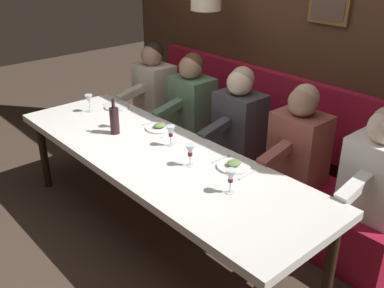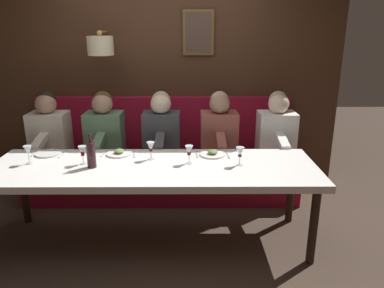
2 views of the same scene
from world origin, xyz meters
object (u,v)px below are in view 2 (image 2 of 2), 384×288
(diner_farthest, at_px, (49,130))
(wine_glass_1, at_px, (189,151))
(dining_table, at_px, (153,172))
(diner_nearest, at_px, (276,130))
(diner_near, at_px, (219,130))
(diner_middle, at_px, (162,130))
(wine_glass_2, at_px, (240,153))
(wine_bottle, at_px, (91,154))
(diner_far, at_px, (104,130))
(wine_glass_4, at_px, (82,151))
(wine_glass_0, at_px, (151,147))
(wine_glass_3, at_px, (28,151))

(diner_farthest, relative_size, wine_glass_1, 4.82)
(dining_table, xyz_separation_m, diner_nearest, (0.88, -1.27, 0.13))
(diner_near, bearing_deg, diner_middle, 90.00)
(diner_farthest, relative_size, wine_glass_2, 4.82)
(diner_farthest, xyz_separation_m, wine_bottle, (-0.92, -0.69, 0.04))
(diner_far, bearing_deg, dining_table, -145.32)
(diner_farthest, xyz_separation_m, wine_glass_4, (-0.84, -0.60, 0.04))
(diner_farthest, height_order, wine_glass_2, diner_farthest)
(diner_farthest, xyz_separation_m, wine_glass_0, (-0.72, -1.18, 0.04))
(diner_near, distance_m, wine_glass_3, 1.92)
(diner_far, relative_size, wine_glass_2, 4.82)
(wine_glass_0, bearing_deg, diner_middle, -3.46)
(diner_nearest, height_order, wine_bottle, diner_nearest)
(diner_far, xyz_separation_m, wine_glass_2, (-0.88, -1.37, 0.04))
(wine_glass_4, relative_size, wine_bottle, 0.55)
(diner_nearest, bearing_deg, wine_glass_1, 130.89)
(diner_middle, distance_m, wine_glass_2, 1.15)
(diner_farthest, relative_size, wine_glass_0, 4.82)
(diner_farthest, height_order, wine_glass_0, diner_farthest)
(diner_nearest, height_order, wine_glass_2, diner_nearest)
(wine_glass_2, relative_size, wine_glass_3, 1.00)
(wine_glass_1, relative_size, wine_glass_4, 1.00)
(wine_glass_0, height_order, wine_bottle, wine_bottle)
(diner_far, height_order, wine_glass_3, diner_far)
(diner_far, bearing_deg, diner_nearest, -90.00)
(diner_nearest, distance_m, diner_near, 0.63)
(wine_glass_2, bearing_deg, diner_nearest, -30.48)
(diner_far, relative_size, wine_glass_1, 4.82)
(diner_far, bearing_deg, wine_glass_0, -141.20)
(diner_middle, height_order, wine_glass_2, diner_middle)
(diner_far, bearing_deg, wine_glass_3, 149.83)
(dining_table, relative_size, diner_near, 3.61)
(diner_middle, relative_size, wine_glass_4, 4.82)
(wine_bottle, bearing_deg, dining_table, -86.06)
(diner_nearest, xyz_separation_m, wine_glass_0, (-0.72, 1.30, 0.04))
(diner_farthest, distance_m, wine_bottle, 1.15)
(wine_glass_0, xyz_separation_m, wine_glass_3, (-0.10, 1.06, 0.00))
(wine_glass_0, bearing_deg, dining_table, -169.39)
(diner_near, relative_size, wine_glass_2, 4.82)
(diner_nearest, relative_size, wine_glass_3, 4.82)
(diner_nearest, bearing_deg, diner_far, 90.00)
(dining_table, xyz_separation_m, diner_middle, (0.88, -0.01, 0.13))
(wine_glass_0, height_order, wine_glass_4, same)
(wine_glass_1, bearing_deg, diner_farthest, 61.55)
(diner_farthest, bearing_deg, diner_near, -90.00)
(diner_middle, distance_m, wine_glass_4, 1.05)
(wine_glass_0, distance_m, wine_glass_2, 0.80)
(wine_glass_3, distance_m, wine_glass_4, 0.48)
(dining_table, bearing_deg, wine_glass_3, 87.10)
(wine_glass_4, bearing_deg, wine_glass_1, -89.39)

